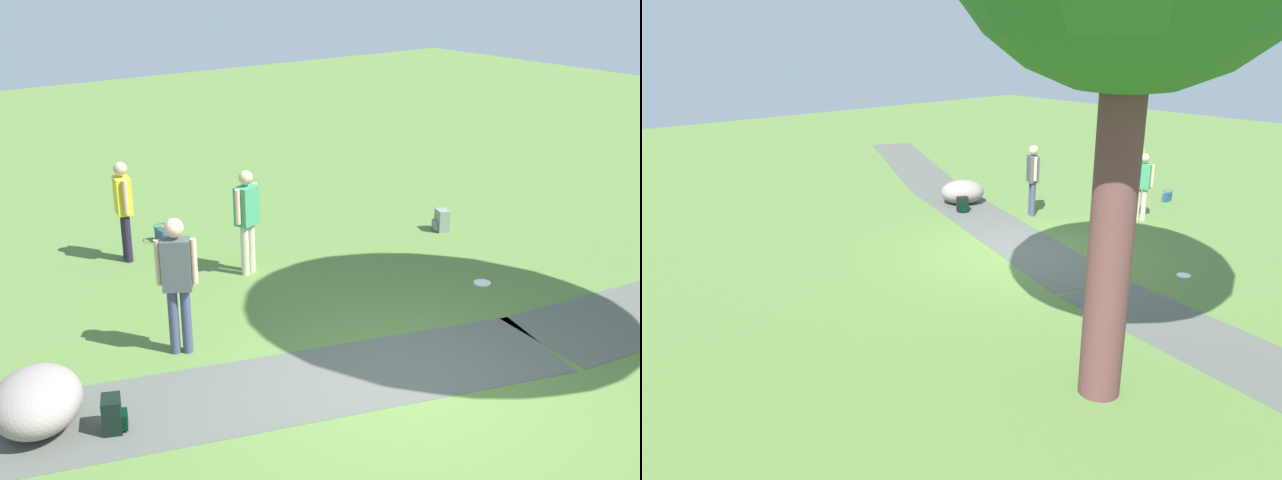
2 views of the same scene
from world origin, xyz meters
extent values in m
plane|color=#567838|center=(0.00, 0.00, 0.00)|extent=(48.00, 48.00, 0.00)
cube|color=#555851|center=(1.72, -0.92, 0.00)|extent=(8.11, 3.99, 0.01)
cube|color=#555851|center=(9.16, -3.84, 0.00)|extent=(7.93, 4.83, 0.01)
cylinder|color=brown|center=(-4.28, 3.04, 2.26)|extent=(0.54, 0.54, 4.51)
ellipsoid|color=gray|center=(3.86, -1.70, 0.33)|extent=(1.41, 1.50, 0.65)
cylinder|color=#221B32|center=(1.09, -5.63, 0.41)|extent=(0.13, 0.13, 0.82)
cylinder|color=#221B32|center=(1.05, -5.78, 0.41)|extent=(0.13, 0.13, 0.82)
cube|color=gold|center=(1.07, -5.70, 1.13)|extent=(0.31, 0.40, 0.61)
cylinder|color=tan|center=(1.12, -5.49, 1.16)|extent=(0.08, 0.08, 0.55)
cylinder|color=tan|center=(1.02, -5.92, 1.16)|extent=(0.08, 0.08, 0.55)
sphere|color=tan|center=(1.07, -5.70, 1.57)|extent=(0.22, 0.22, 0.22)
cylinder|color=beige|center=(-0.33, -4.06, 0.41)|extent=(0.13, 0.13, 0.82)
cylinder|color=beige|center=(-0.18, -4.00, 0.41)|extent=(0.13, 0.13, 0.82)
cube|color=#3D9864|center=(-0.25, -4.03, 1.13)|extent=(0.42, 0.35, 0.62)
cylinder|color=#E0B48F|center=(-0.46, -4.11, 1.17)|extent=(0.08, 0.08, 0.55)
cylinder|color=#E0B48F|center=(-0.05, -3.95, 1.17)|extent=(0.08, 0.08, 0.55)
sphere|color=#E0B48F|center=(-0.25, -4.03, 1.59)|extent=(0.22, 0.22, 0.22)
cylinder|color=#3F4666|center=(1.76, -2.25, 0.44)|extent=(0.13, 0.13, 0.89)
cylinder|color=#3F4666|center=(1.90, -2.34, 0.44)|extent=(0.13, 0.13, 0.89)
cube|color=#494E51|center=(1.83, -2.29, 1.22)|extent=(0.43, 0.39, 0.67)
cylinder|color=#DEB491|center=(1.64, -2.18, 1.26)|extent=(0.08, 0.08, 0.59)
cylinder|color=#DEB491|center=(2.02, -2.41, 1.26)|extent=(0.08, 0.08, 0.59)
sphere|color=#DEB491|center=(1.83, -2.29, 1.70)|extent=(0.24, 0.24, 0.24)
cube|color=navy|center=(0.24, -6.14, 0.12)|extent=(0.13, 0.32, 0.24)
torus|color=navy|center=(0.24, -6.14, 0.30)|extent=(0.28, 0.28, 0.02)
cube|color=black|center=(3.24, -1.16, 0.20)|extent=(0.30, 0.34, 0.40)
cube|color=black|center=(3.13, -1.11, 0.12)|extent=(0.14, 0.20, 0.18)
cylinder|color=white|center=(-2.94, -1.49, 0.01)|extent=(0.27, 0.27, 0.02)
camera|label=1|loc=(5.76, 5.97, 4.90)|focal=44.01mm
camera|label=2|loc=(-8.32, 8.98, 4.54)|focal=34.04mm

